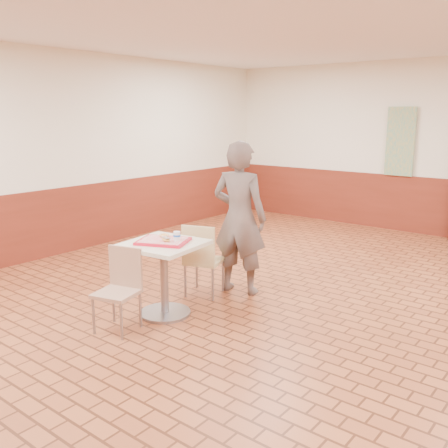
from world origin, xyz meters
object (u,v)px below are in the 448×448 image
Objects in this scene: chair_main_front at (120,285)px; long_john_donut at (166,239)px; customer at (239,218)px; ring_donut at (164,235)px; serving_tray at (163,241)px; paper_cup at (177,236)px; main_table at (164,266)px; chair_main_back at (202,256)px.

chair_main_front is 5.57× the size of long_john_donut.
ring_donut is at bearing 61.70° from customer.
serving_tray is 5.42× the size of paper_cup.
customer reaches higher than serving_tray.
serving_tray is (-0.19, -1.05, -0.09)m from customer.
main_table is 1.13m from customer.
ring_donut is at bearing 130.09° from serving_tray.
chair_main_back is 0.48× the size of customer.
chair_main_front is at bearing -91.59° from ring_donut.
chair_main_back is at bearing 45.97° from customer.
customer is 3.60× the size of serving_tray.
long_john_donut is 1.59× the size of paper_cup.
chair_main_front is 8.22× the size of ring_donut.
long_john_donut is at bearing -21.94° from serving_tray.
main_table is 0.27m from serving_tray.
ring_donut is at bearing 130.09° from main_table.
ring_donut reaches higher than main_table.
main_table is 5.41× the size of long_john_donut.
chair_main_back is 0.67m from ring_donut.
customer reaches higher than paper_cup.
chair_main_back is at bearing 94.42° from main_table.
chair_main_back reaches higher than serving_tray.
customer is 18.18× the size of ring_donut.
long_john_donut is at bearing 70.46° from customer.
customer is (0.19, 1.05, 0.37)m from main_table.
serving_tray is at bearing -153.65° from paper_cup.
chair_main_back is at bearing 99.85° from long_john_donut.
chair_main_front is 0.94× the size of chair_main_back.
long_john_donut reaches higher than serving_tray.
long_john_donut is (0.16, 0.48, 0.38)m from chair_main_front.
main_table is at bearing 75.51° from chair_main_back.
long_john_donut is at bearing -125.00° from paper_cup.
chair_main_back is (0.04, 1.16, 0.03)m from chair_main_front.
chair_main_front is 1.17m from chair_main_back.
main_table is at bearing -49.91° from ring_donut.
chair_main_back is at bearing 73.16° from chair_main_front.
customer is at bearing 75.00° from ring_donut.
customer is 1.07m from serving_tray.
paper_cup reaches higher than ring_donut.
long_john_donut reaches higher than chair_main_front.
chair_main_back and long_john_donut have the same top height.
ring_donut is at bearing 174.29° from paper_cup.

